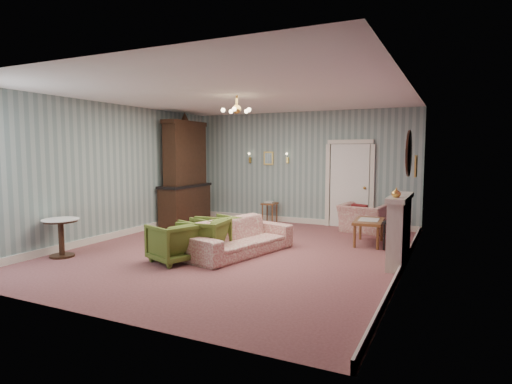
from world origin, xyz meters
The scene contains 27 objects.
floor centered at (0.00, 0.00, 0.00)m, with size 7.00×7.00×0.00m, color #8D5253.
ceiling centered at (0.00, 0.00, 2.90)m, with size 7.00×7.00×0.00m, color white.
wall_back centered at (0.00, 3.50, 1.45)m, with size 6.00×6.00×0.00m, color slate.
wall_front centered at (0.00, -3.50, 1.45)m, with size 6.00×6.00×0.00m, color slate.
wall_left centered at (-3.00, 0.00, 1.45)m, with size 7.00×7.00×0.00m, color slate.
wall_right centered at (3.00, 0.00, 1.45)m, with size 7.00×7.00×0.00m, color slate.
wall_right_floral centered at (2.98, 0.00, 1.45)m, with size 7.00×7.00×0.00m, color #B45A74.
door centered at (1.30, 3.46, 1.08)m, with size 1.12×0.12×2.16m, color white, non-canonical shape.
olive_chair_a centered at (-0.61, -1.15, 0.37)m, with size 0.72×0.68×0.74m, color #526624.
olive_chair_b centered at (-0.30, -0.67, 0.39)m, with size 0.75×0.70×0.77m, color #526624.
olive_chair_c centered at (-0.41, -0.11, 0.36)m, with size 0.71×0.66×0.73m, color #526624.
sofa_chintz centered at (0.14, -0.16, 0.43)m, with size 2.20×0.64×0.86m, color #9F4046.
wingback_chair centered at (1.76, 2.94, 0.44)m, with size 1.00×0.65×0.88m, color #9F4046.
dresser centered at (-2.65, 2.10, 1.41)m, with size 0.58×1.69×2.81m, color black, non-canonical shape.
fireplace centered at (2.86, 0.40, 0.58)m, with size 0.30×1.40×1.16m, color beige, non-canonical shape.
mantel_vase centered at (2.84, 0.00, 1.23)m, with size 0.15×0.15×0.15m, color gold.
oval_mirror centered at (2.96, 0.40, 1.85)m, with size 0.04×0.76×0.84m, color white, non-canonical shape.
framed_print centered at (2.97, 1.75, 1.60)m, with size 0.04×0.34×0.42m, color gold, non-canonical shape.
coffee_table centered at (2.12, 1.69, 0.25)m, with size 0.55×0.99×0.50m, color brown, non-canonical shape.
side_table_black centered at (2.65, 1.39, 0.27)m, with size 0.37×0.37×0.55m, color black, non-canonical shape.
pedestal_table centered at (-2.63, -1.73, 0.35)m, with size 0.63×0.63×0.69m, color black, non-canonical shape.
nesting_table centered at (-0.72, 3.15, 0.29)m, with size 0.35×0.45×0.59m, color brown, non-canonical shape.
gilt_mirror_back centered at (-0.90, 3.46, 1.70)m, with size 0.28×0.06×0.36m, color gold, non-canonical shape.
sconce_left centered at (-1.45, 3.44, 1.70)m, with size 0.16×0.12×0.30m, color gold, non-canonical shape.
sconce_right centered at (-0.35, 3.44, 1.70)m, with size 0.16×0.12×0.30m, color gold, non-canonical shape.
chandelier centered at (0.00, 0.00, 2.63)m, with size 0.56×0.56×0.36m, color gold, non-canonical shape.
burgundy_cushion centered at (1.71, 2.79, 0.48)m, with size 0.38×0.10×0.38m, color maroon.
Camera 1 is at (3.69, -6.88, 1.88)m, focal length 29.49 mm.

